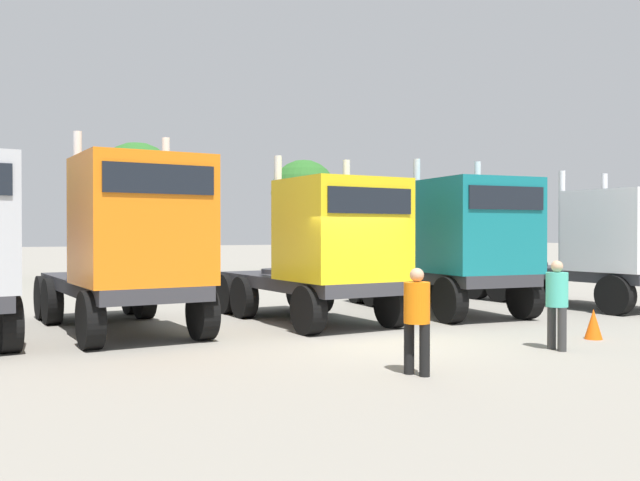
% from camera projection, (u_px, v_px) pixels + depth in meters
% --- Properties ---
extents(ground, '(200.00, 200.00, 0.00)m').
position_uv_depth(ground, '(383.00, 342.00, 13.68)').
color(ground, gray).
extents(semi_truck_orange, '(2.98, 6.58, 4.29)m').
position_uv_depth(semi_truck_orange, '(132.00, 245.00, 14.41)').
color(semi_truck_orange, '#333338').
rests_on(semi_truck_orange, ground).
extents(semi_truck_yellow, '(2.87, 5.84, 3.97)m').
position_uv_depth(semi_truck_yellow, '(327.00, 250.00, 16.11)').
color(semi_truck_yellow, '#333338').
rests_on(semi_truck_yellow, ground).
extents(semi_truck_teal, '(3.06, 6.61, 4.11)m').
position_uv_depth(semi_truck_teal, '(460.00, 245.00, 18.04)').
color(semi_truck_teal, '#333338').
rests_on(semi_truck_teal, ground).
extents(semi_truck_white, '(3.04, 6.56, 3.94)m').
position_uv_depth(semi_truck_white, '(601.00, 247.00, 19.77)').
color(semi_truck_white, '#333338').
rests_on(semi_truck_white, ground).
extents(visitor_in_hivis, '(0.52, 0.52, 1.64)m').
position_uv_depth(visitor_in_hivis, '(417.00, 313.00, 10.51)').
color(visitor_in_hivis, black).
rests_on(visitor_in_hivis, ground).
extents(visitor_with_camera, '(0.44, 0.45, 1.66)m').
position_uv_depth(visitor_with_camera, '(557.00, 298.00, 12.75)').
color(visitor_with_camera, '#343434').
rests_on(visitor_with_camera, ground).
extents(traffic_cone_far, '(0.36, 0.36, 0.62)m').
position_uv_depth(traffic_cone_far, '(593.00, 324.00, 14.07)').
color(traffic_cone_far, '#F2590C').
rests_on(traffic_cone_far, ground).
extents(oak_far_centre, '(3.72, 3.72, 6.22)m').
position_uv_depth(oak_far_centre, '(137.00, 184.00, 31.00)').
color(oak_far_centre, '#4C3823').
rests_on(oak_far_centre, ground).
extents(oak_far_right, '(3.66, 3.66, 6.20)m').
position_uv_depth(oak_far_right, '(304.00, 193.00, 38.30)').
color(oak_far_right, '#4C3823').
rests_on(oak_far_right, ground).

